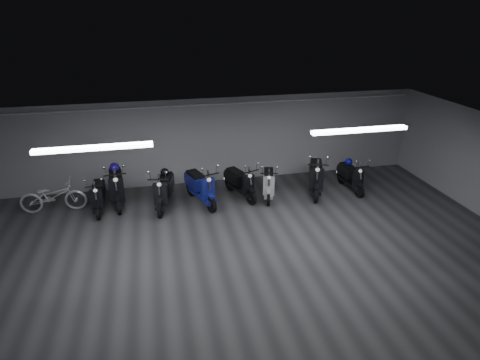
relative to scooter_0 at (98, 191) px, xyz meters
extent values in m
cube|color=#323234|center=(3.46, -3.59, -0.62)|extent=(14.00, 10.00, 0.01)
cube|color=gray|center=(3.46, -3.59, 2.19)|extent=(14.00, 10.00, 0.01)
cube|color=#99999C|center=(3.46, 1.42, 0.78)|extent=(14.00, 0.01, 2.80)
cube|color=white|center=(0.46, -2.59, 2.12)|extent=(2.40, 0.18, 0.08)
cube|color=white|center=(6.46, -2.59, 2.12)|extent=(2.40, 0.18, 0.08)
cylinder|color=white|center=(3.46, 1.33, 2.00)|extent=(13.60, 0.05, 0.05)
imported|color=white|center=(-1.26, 0.23, -0.04)|extent=(1.81, 0.67, 1.16)
sphere|color=#200C8E|center=(0.47, 0.58, 0.45)|extent=(0.28, 0.28, 0.28)
sphere|color=#0B0B7B|center=(7.67, -0.04, 0.27)|extent=(0.23, 0.23, 0.23)
sphere|color=black|center=(1.90, 0.07, 0.37)|extent=(0.24, 0.24, 0.24)
camera|label=1|loc=(1.74, -10.88, 4.82)|focal=29.91mm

